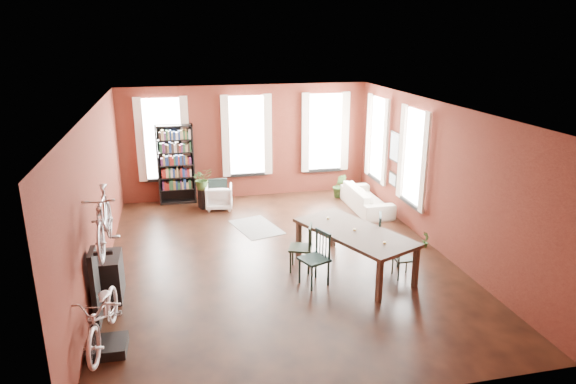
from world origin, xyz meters
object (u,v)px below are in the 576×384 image
object	(u,v)px
dining_chair_d	(389,239)
console_table	(110,276)
bike_trainer	(108,347)
dining_chair_c	(403,258)
bicycle_floor	(100,289)
plant_stand	(204,198)
bookshelf	(176,164)
white_armchair	(219,196)
cream_sofa	(367,195)
dining_table	(354,251)
dining_chair_b	(300,248)
dining_chair_a	(314,259)

from	to	relation	value
dining_chair_d	console_table	distance (m)	5.47
bike_trainer	dining_chair_c	bearing A→B (deg)	13.89
dining_chair_c	bicycle_floor	size ratio (longest dim) A/B	0.45
console_table	plant_stand	bearing A→B (deg)	66.67
plant_stand	bookshelf	bearing A→B (deg)	137.97
dining_chair_d	bicycle_floor	xyz separation A→B (m)	(-5.37, -1.99, 0.53)
bicycle_floor	bike_trainer	bearing A→B (deg)	21.09
white_armchair	cream_sofa	size ratio (longest dim) A/B	0.34
dining_table	dining_chair_d	world-z (taller)	dining_chair_d
dining_chair_d	bicycle_floor	world-z (taller)	bicycle_floor
dining_table	dining_chair_b	xyz separation A→B (m)	(-1.02, 0.27, 0.05)
console_table	dining_chair_a	bearing A→B (deg)	-5.23
console_table	bookshelf	bearing A→B (deg)	76.17
bookshelf	dining_chair_a	bearing A→B (deg)	-66.41
dining_chair_b	plant_stand	distance (m)	4.56
dining_table	dining_chair_a	bearing A→B (deg)	179.02
bike_trainer	plant_stand	bearing A→B (deg)	73.54
dining_chair_a	dining_chair_c	xyz separation A→B (m)	(1.78, -0.08, -0.12)
cream_sofa	bicycle_floor	distance (m)	8.10
dining_chair_b	cream_sofa	distance (m)	4.13
dining_chair_d	cream_sofa	size ratio (longest dim) A/B	0.50
console_table	bicycle_floor	distance (m)	1.87
dining_chair_b	cream_sofa	world-z (taller)	dining_chair_b
white_armchair	bike_trainer	xyz separation A→B (m)	(-2.25, -6.19, -0.28)
dining_chair_b	console_table	xyz separation A→B (m)	(-3.60, -0.32, -0.08)
bookshelf	console_table	distance (m)	5.40
dining_chair_a	cream_sofa	xyz separation A→B (m)	(2.53, 3.84, -0.11)
dining_chair_c	white_armchair	xyz separation A→B (m)	(-3.12, 4.86, -0.04)
cream_sofa	console_table	bearing A→B (deg)	119.33
dining_chair_a	white_armchair	distance (m)	4.97
dining_chair_d	console_table	xyz separation A→B (m)	(-5.46, -0.25, -0.12)
dining_chair_b	bike_trainer	distance (m)	4.08
dining_chair_b	dining_chair_a	bearing A→B (deg)	28.97
dining_chair_a	bicycle_floor	xyz separation A→B (m)	(-3.60, -1.41, 0.53)
dining_table	white_armchair	size ratio (longest dim) A/B	3.53
dining_table	dining_chair_d	xyz separation A→B (m)	(0.84, 0.20, 0.09)
dining_table	white_armchair	world-z (taller)	dining_table
dining_chair_a	dining_chair_d	xyz separation A→B (m)	(1.76, 0.58, -0.00)
dining_table	console_table	size ratio (longest dim) A/B	3.16
dining_table	dining_chair_a	distance (m)	1.01
console_table	dining_chair_b	bearing A→B (deg)	5.11
dining_chair_a	bookshelf	distance (m)	6.07
plant_stand	dining_chair_d	bearing A→B (deg)	-51.13
dining_chair_d	bike_trainer	xyz separation A→B (m)	(-5.36, -1.99, -0.44)
dining_chair_c	bike_trainer	world-z (taller)	dining_chair_c
dining_chair_c	dining_chair_d	size ratio (longest dim) A/B	0.76
cream_sofa	console_table	distance (m)	7.15
dining_chair_a	bike_trainer	bearing A→B (deg)	-90.08
dining_chair_a	bookshelf	world-z (taller)	bookshelf
dining_chair_d	cream_sofa	xyz separation A→B (m)	(0.77, 3.25, -0.11)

